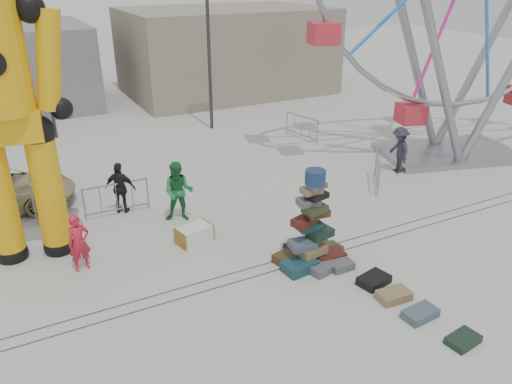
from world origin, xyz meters
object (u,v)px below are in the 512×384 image
barricade_wheel_back (302,127)px  pedestrian_green (179,192)px  barricade_wheel_front (377,171)px  parked_suv (0,190)px  lamp_post_left (41,37)px  crash_test_dummy (5,104)px  suitcase_tower (311,238)px  barricade_dummy_c (117,199)px  steamer_trunk (194,234)px  pedestrian_grey (399,150)px  pedestrian_red (79,243)px  lamp_post_right (210,33)px  pedestrian_black (121,188)px

barricade_wheel_back → pedestrian_green: 9.23m
barricade_wheel_front → parked_suv: bearing=108.1°
lamp_post_left → barricade_wheel_back: size_ratio=4.00×
lamp_post_left → crash_test_dummy: size_ratio=0.99×
suitcase_tower → barricade_dummy_c: (-3.90, 5.23, -0.20)m
barricade_wheel_back → barricade_dummy_c: bearing=-80.1°
crash_test_dummy → barricade_dummy_c: bearing=37.0°
pedestrian_green → parked_suv: 6.03m
steamer_trunk → lamp_post_left: bearing=86.3°
pedestrian_grey → parked_suv: (-13.71, 3.57, -0.25)m
lamp_post_left → barricade_wheel_front: bearing=-49.8°
lamp_post_left → crash_test_dummy: bearing=-100.6°
pedestrian_red → steamer_trunk: bearing=-7.5°
pedestrian_red → lamp_post_right: bearing=44.5°
pedestrian_green → pedestrian_grey: size_ratio=1.07×
crash_test_dummy → pedestrian_black: (2.77, 1.51, -3.41)m
steamer_trunk → pedestrian_grey: 9.05m
steamer_trunk → barricade_wheel_back: size_ratio=0.51×
crash_test_dummy → suitcase_tower: bearing=-22.1°
lamp_post_left → barricade_wheel_back: bearing=-28.6°
barricade_wheel_back → steamer_trunk: bearing=-62.1°
suitcase_tower → pedestrian_black: suitcase_tower is taller
suitcase_tower → barricade_wheel_front: size_ratio=1.34×
crash_test_dummy → barricade_wheel_front: 12.07m
lamp_post_left → suitcase_tower: size_ratio=2.98×
steamer_trunk → pedestrian_black: 3.23m
crash_test_dummy → parked_suv: (-0.66, 3.64, -3.61)m
pedestrian_green → lamp_post_left: bearing=129.3°
barricade_dummy_c → pedestrian_red: size_ratio=1.29×
suitcase_tower → steamer_trunk: (-2.36, 2.45, -0.51)m
barricade_wheel_back → parked_suv: 12.70m
pedestrian_red → pedestrian_grey: bearing=-0.2°
suitcase_tower → pedestrian_red: suitcase_tower is taller
pedestrian_grey → suitcase_tower: bearing=-44.4°
suitcase_tower → crash_test_dummy: crash_test_dummy is taller
lamp_post_left → lamp_post_right: bearing=-15.9°
suitcase_tower → pedestrian_red: bearing=152.1°
crash_test_dummy → barricade_wheel_back: (11.94, 5.23, -3.71)m
suitcase_tower → barricade_dummy_c: suitcase_tower is taller
lamp_post_left → barricade_wheel_back: (9.94, -5.41, -3.93)m
pedestrian_black → crash_test_dummy: bearing=63.4°
barricade_wheel_front → barricade_wheel_back: bearing=32.7°
barricade_wheel_back → pedestrian_black: size_ratio=1.18×
suitcase_tower → lamp_post_right: bearing=75.1°
suitcase_tower → barricade_wheel_back: suitcase_tower is taller
steamer_trunk → crash_test_dummy: bearing=148.0°
steamer_trunk → parked_suv: parked_suv is taller
pedestrian_black → pedestrian_grey: bearing=-153.2°
lamp_post_left → pedestrian_red: bearing=-94.7°
suitcase_tower → pedestrian_black: 6.49m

